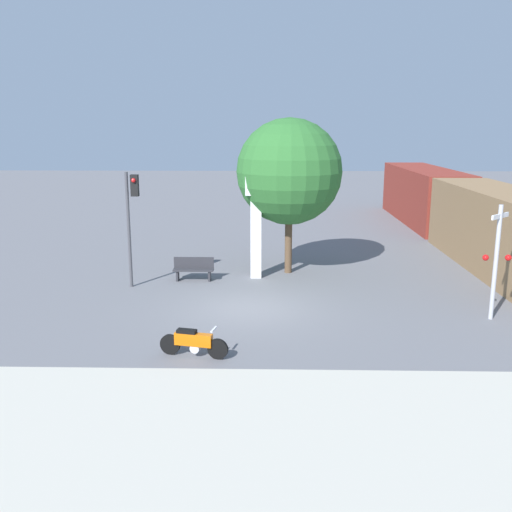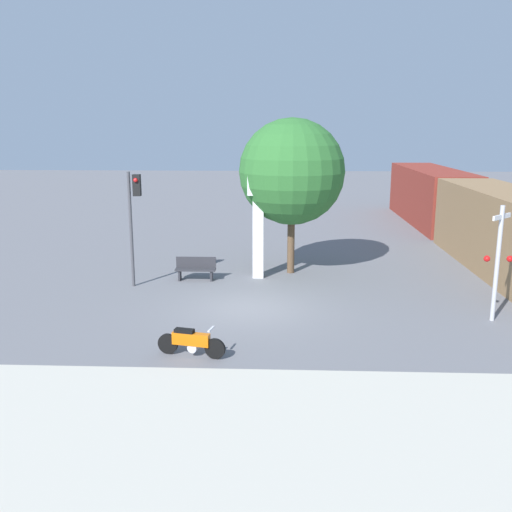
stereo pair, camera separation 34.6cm
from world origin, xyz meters
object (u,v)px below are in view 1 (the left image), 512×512
at_px(freight_train, 455,209).
at_px(bench, 194,268).
at_px(railroad_crossing_signal, 496,258).
at_px(street_tree, 289,172).
at_px(traffic_light, 132,209).
at_px(motorcycle, 193,342).
at_px(clock_tower, 256,206).

distance_m(freight_train, bench, 15.40).
xyz_separation_m(railroad_crossing_signal, street_tree, (-6.32, 5.79, 2.20)).
xyz_separation_m(traffic_light, railroad_crossing_signal, (12.28, -3.48, -1.00)).
distance_m(motorcycle, traffic_light, 7.89).
bearing_deg(traffic_light, clock_tower, 18.07).
bearing_deg(street_tree, clock_tower, -148.73).
xyz_separation_m(clock_tower, traffic_light, (-4.62, -1.51, 0.10)).
bearing_deg(freight_train, clock_tower, -143.23).
xyz_separation_m(freight_train, traffic_light, (-15.04, -9.29, 1.31)).
relative_size(clock_tower, bench, 2.76).
distance_m(railroad_crossing_signal, street_tree, 8.85).
xyz_separation_m(clock_tower, bench, (-2.48, -0.53, -2.42)).
height_order(street_tree, bench, street_tree).
xyz_separation_m(freight_train, bench, (-12.90, -8.31, -1.21)).
distance_m(traffic_light, bench, 3.45).
bearing_deg(bench, motorcycle, -82.58).
height_order(motorcycle, freight_train, freight_train).
relative_size(clock_tower, railroad_crossing_signal, 1.20).
height_order(motorcycle, bench, bench).
relative_size(motorcycle, traffic_light, 0.43).
bearing_deg(bench, traffic_light, -155.40).
bearing_deg(bench, clock_tower, 12.03).
bearing_deg(motorcycle, railroad_crossing_signal, 32.32).
bearing_deg(freight_train, street_tree, -142.49).
relative_size(street_tree, bench, 3.99).
bearing_deg(clock_tower, street_tree, 31.27).
bearing_deg(railroad_crossing_signal, clock_tower, 146.94).
distance_m(motorcycle, freight_train, 20.01).
bearing_deg(street_tree, bench, -160.66).
xyz_separation_m(clock_tower, railroad_crossing_signal, (7.66, -4.98, -0.90)).
relative_size(freight_train, traffic_light, 5.62).
distance_m(clock_tower, railroad_crossing_signal, 9.18).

